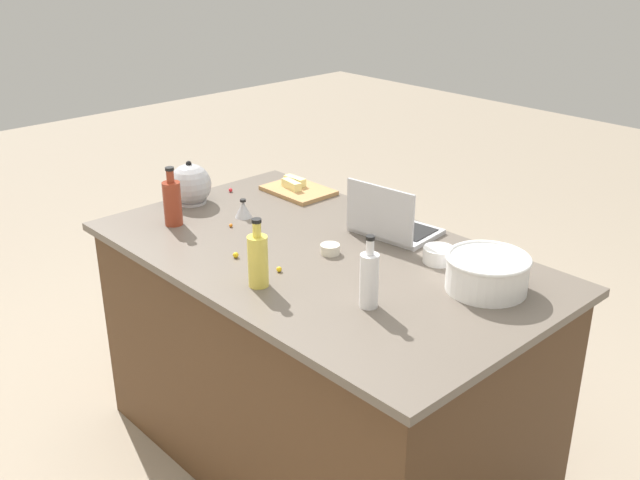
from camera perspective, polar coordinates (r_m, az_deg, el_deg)
ground_plane at (r=3.13m, az=-0.00°, el=-16.17°), size 12.00×12.00×0.00m
island_counter at (r=2.86m, az=-0.00°, el=-9.19°), size 1.71×1.00×0.90m
laptop at (r=2.79m, az=5.55°, el=1.26°), size 0.33×0.26×0.22m
mixing_bowl_large at (r=2.42m, az=12.91°, el=-2.46°), size 0.27×0.27×0.12m
bottle_soy at (r=2.92m, az=-11.44°, el=2.93°), size 0.07×0.07×0.24m
bottle_vinegar at (r=2.25m, az=3.85°, el=-3.02°), size 0.06×0.06×0.24m
bottle_oil at (r=2.38m, az=-4.87°, el=-1.51°), size 0.07×0.07×0.24m
kettle at (r=3.15m, az=-10.09°, el=4.24°), size 0.21×0.18×0.20m
cutting_board at (r=3.25m, az=-1.70°, el=3.89°), size 0.30×0.21×0.02m
butter_stick_left at (r=3.29m, az=-1.97°, el=4.63°), size 0.11×0.04×0.04m
butter_stick_right at (r=3.24m, az=-2.24°, el=4.34°), size 0.11×0.05×0.04m
ramekin_small at (r=2.63m, az=0.79°, el=-0.72°), size 0.07×0.07×0.04m
ramekin_medium at (r=2.60m, az=9.22°, el=-1.16°), size 0.11×0.11×0.05m
kitchen_timer at (r=2.98m, az=-6.00°, el=2.43°), size 0.07×0.07×0.08m
candy_0 at (r=2.89m, az=-6.97°, el=1.14°), size 0.01×0.01×0.01m
candy_1 at (r=2.51m, az=-3.21°, el=-2.30°), size 0.02×0.02×0.02m
candy_2 at (r=3.28m, az=-6.99°, el=3.89°), size 0.02×0.02×0.02m
candy_3 at (r=2.62m, az=-6.59°, el=-1.17°), size 0.02×0.02×0.02m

